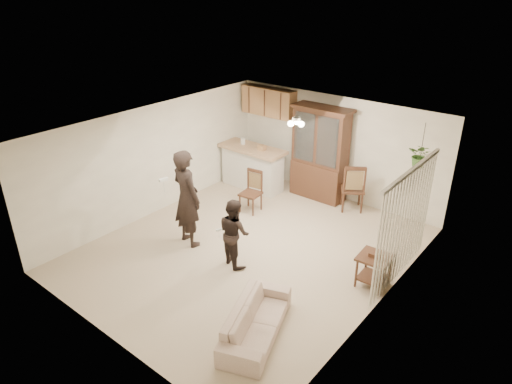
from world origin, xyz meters
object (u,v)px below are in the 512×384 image
Objects in this scene: side_table at (373,270)px; china_hutch at (320,154)px; sofa at (256,315)px; chair_bar at (251,200)px; chair_hutch_right at (352,196)px; chair_hutch_left at (305,183)px; adult at (187,203)px; child at (234,232)px.

china_hutch is at bearing 137.05° from side_table.
chair_bar is at bearing 20.11° from sofa.
china_hutch is 1.96× the size of chair_hutch_right.
china_hutch reaches higher than chair_bar.
sofa is at bearing 66.55° from chair_hutch_right.
sofa is 2.00× the size of chair_hutch_left.
adult reaches higher than child.
chair_hutch_left is at bearing -37.84° from chair_hutch_right.
chair_bar is 1.70m from chair_hutch_left.
chair_hutch_right is at bearing -108.01° from adult.
china_hutch reaches higher than chair_hutch_right.
adult is 1.24m from child.
china_hutch reaches higher than chair_hutch_left.
child is at bearing -65.48° from chair_bar.
chair_bar is at bearing -39.78° from child.
china_hutch reaches higher than side_table.
chair_hutch_right reaches higher than chair_bar.
adult is at bearing -164.02° from side_table.
child reaches higher than chair_hutch_right.
china_hutch is 2.02m from chair_bar.
china_hutch is at bearing 22.66° from chair_hutch_left.
side_table is (3.57, 1.02, -0.59)m from adult.
china_hutch is at bearing 57.30° from chair_bar.
chair_bar reaches higher than sofa.
chair_bar is (-0.80, -1.65, -0.84)m from china_hutch.
china_hutch is 0.94m from chair_hutch_left.
chair_hutch_left is at bearing 4.64° from sofa.
sofa reaches higher than side_table.
chair_hutch_right is (1.35, -0.09, 0.06)m from chair_hutch_left.
adult is 1.55× the size of chair_hutch_right.
china_hutch is (-0.32, 3.49, 0.45)m from child.
side_table is at bearing 91.31° from chair_hutch_right.
adult is at bearing 27.25° from chair_hutch_right.
adult is 3.63m from china_hutch.
sofa is 0.83× the size of china_hutch.
adult is 1.33× the size of child.
china_hutch is 2.43× the size of chair_hutch_left.
adult reaches higher than side_table.
adult is at bearing -99.81° from chair_bar.
sofa is 4.06m from chair_bar.
chair_hutch_left reaches higher than side_table.
chair_bar is 0.85× the size of chair_hutch_right.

